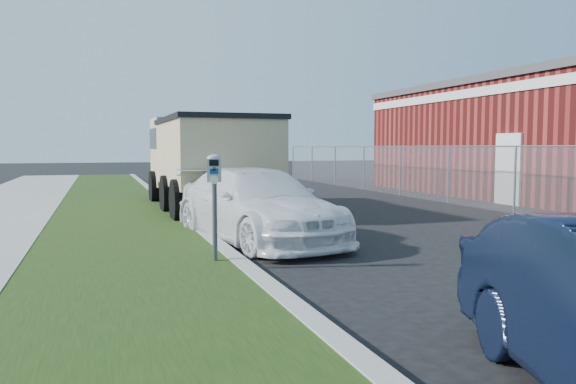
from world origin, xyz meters
name	(u,v)px	position (x,y,z in m)	size (l,w,h in m)	color
ground	(387,254)	(0.00, 0.00, 0.00)	(120.00, 120.00, 0.00)	black
streetside	(34,249)	(-5.57, 2.00, 0.07)	(6.12, 50.00, 0.15)	gray
chainlink_fence	(449,163)	(6.00, 7.00, 1.26)	(0.06, 30.06, 30.00)	slate
brick_building	(573,138)	(12.00, 8.00, 2.13)	(9.20, 14.20, 4.17)	maroon
parking_meter	(214,184)	(-2.93, -0.20, 1.25)	(0.24, 0.18, 1.53)	#3F4247
white_wagon	(257,204)	(-1.66, 2.08, 0.69)	(1.92, 4.73, 1.37)	white
dump_truck	(206,157)	(-1.62, 7.55, 1.50)	(2.84, 6.86, 2.66)	black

